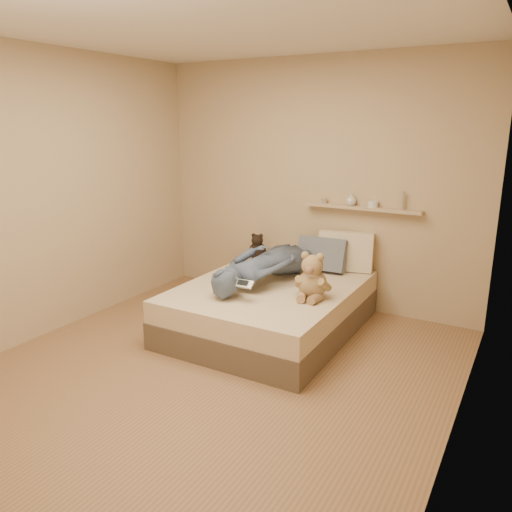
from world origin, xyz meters
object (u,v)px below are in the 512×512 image
Objects in this scene: pillow_cream at (346,251)px; person at (270,262)px; game_console at (243,284)px; teddy_bear at (312,279)px; bed at (271,307)px; pillow_grey at (322,254)px; wall_shelf at (362,208)px; dark_plush at (257,248)px.

pillow_cream is 0.88m from person.
game_console is 0.44× the size of teddy_bear.
pillow_grey is at bearing 71.80° from bed.
person is 1.11m from wall_shelf.
dark_plush is 1.00m from pillow_cream.
pillow_grey reaches higher than dark_plush.
pillow_cream is at bearing -115.82° from person.
dark_plush is (-0.56, 0.73, 0.35)m from bed.
bed is at bearing -121.18° from wall_shelf.
bed is at bearing 163.25° from teddy_bear.
bed is 3.45× the size of pillow_cream.
dark_plush reaches higher than bed.
wall_shelf is (0.55, 1.42, 0.49)m from game_console.
person is at bearing -125.46° from pillow_cream.
pillow_cream is at bearing 92.92° from teddy_bear.
person is (0.49, -0.61, 0.05)m from dark_plush.
pillow_grey is at bearing 79.45° from game_console.
wall_shelf is (0.32, 0.22, 0.48)m from pillow_grey.
teddy_bear is at bearing -93.65° from wall_shelf.
game_console is at bearing -65.42° from dark_plush.
pillow_grey is (-0.26, 0.84, -0.00)m from teddy_bear.
dark_plush reaches higher than game_console.
wall_shelf reaches higher than bed.
dark_plush is 0.20× the size of person.
person reaches higher than game_console.
bed is at bearing -117.55° from pillow_cream.
teddy_bear is at bearing -72.97° from pillow_grey.
teddy_bear reaches higher than dark_plush.
wall_shelf is at bearing -118.63° from person.
pillow_cream is (-0.05, 0.98, 0.03)m from teddy_bear.
teddy_bear is 0.98m from pillow_cream.
pillow_cream is 1.10× the size of pillow_grey.
game_console is 1.41m from pillow_cream.
person is (-0.56, 0.26, 0.01)m from teddy_bear.
pillow_grey is at bearing -145.88° from wall_shelf.
dark_plush is at bearing 177.23° from pillow_grey.
teddy_bear is 1.16m from wall_shelf.
pillow_grey is 0.65m from person.
dark_plush is (-0.57, 1.24, -0.03)m from game_console.
wall_shelf is (0.55, 0.91, 0.88)m from bed.
person is at bearing -51.51° from dark_plush.
pillow_cream is at bearing 34.19° from pillow_grey.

